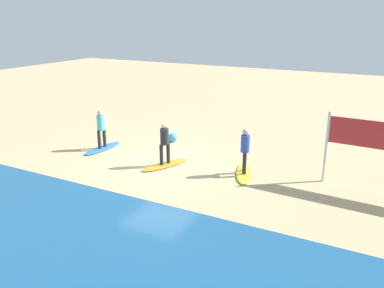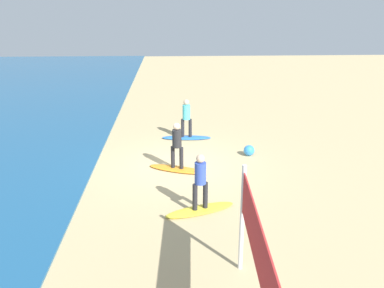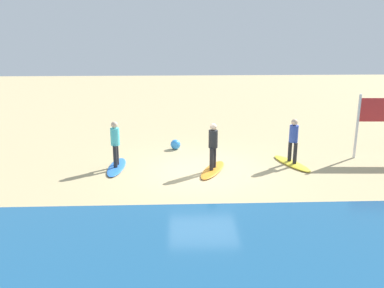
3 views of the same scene
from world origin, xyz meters
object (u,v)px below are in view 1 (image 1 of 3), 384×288
object	(u,v)px
surfboard_yellow	(244,173)
surfboard_blue	(103,148)
surfer_blue	(101,126)
beach_ball	(173,138)
surfboard_orange	(165,165)
surfer_orange	(165,140)
surfer_yellow	(245,147)

from	to	relation	value
surfboard_yellow	surfboard_blue	xyz separation A→B (m)	(6.44, 0.15, 0.00)
surfboard_blue	surfer_blue	world-z (taller)	surfer_blue
beach_ball	surfboard_yellow	bearing A→B (deg)	153.20
surfboard_yellow	surfboard_orange	size ratio (longest dim) A/B	1.00
surfboard_blue	surfer_orange	bearing A→B (deg)	85.38
surfboard_blue	surfer_yellow	bearing A→B (deg)	94.18
surfer_yellow	surfboard_orange	bearing A→B (deg)	11.38
surfer_yellow	surfboard_blue	bearing A→B (deg)	1.36
surfer_yellow	surfer_orange	bearing A→B (deg)	11.38
surfboard_blue	surfer_blue	bearing A→B (deg)	-80.05
surfer_blue	surfer_orange	bearing A→B (deg)	172.55
surfboard_blue	beach_ball	bearing A→B (deg)	140.24
surfboard_yellow	beach_ball	distance (m)	4.83
surfboard_yellow	surfer_orange	bearing A→B (deg)	-99.19
surfer_yellow	surfboard_yellow	bearing A→B (deg)	90.00
surfer_orange	beach_ball	size ratio (longest dim) A/B	3.98
surfer_yellow	beach_ball	xyz separation A→B (m)	(4.31, -2.17, -0.83)
surfboard_blue	beach_ball	size ratio (longest dim) A/B	5.10
surfer_blue	surfboard_yellow	bearing A→B (deg)	-178.64
surfboard_yellow	surfboard_blue	world-z (taller)	same
surfboard_orange	beach_ball	size ratio (longest dim) A/B	5.10
beach_ball	surfer_yellow	bearing A→B (deg)	153.20
surfboard_orange	surfer_orange	xyz separation A→B (m)	(-0.00, -0.00, 0.99)
surfer_yellow	surfer_blue	xyz separation A→B (m)	(6.44, 0.15, 0.00)
surfer_yellow	beach_ball	bearing A→B (deg)	-26.80
beach_ball	surfer_orange	bearing A→B (deg)	115.22
surfer_yellow	surfboard_orange	xyz separation A→B (m)	(3.00, 0.60, -0.99)
surfer_yellow	surfer_blue	bearing A→B (deg)	1.36
beach_ball	surfboard_blue	bearing A→B (deg)	47.42
surfboard_orange	surfer_blue	distance (m)	3.62
surfer_orange	surfer_blue	distance (m)	3.48
surfer_blue	surfer_yellow	bearing A→B (deg)	-178.64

